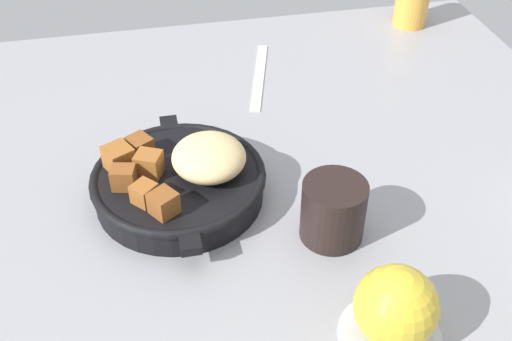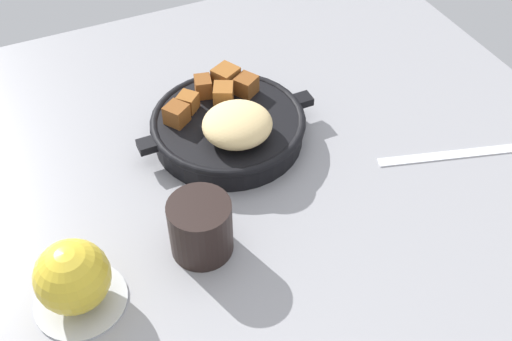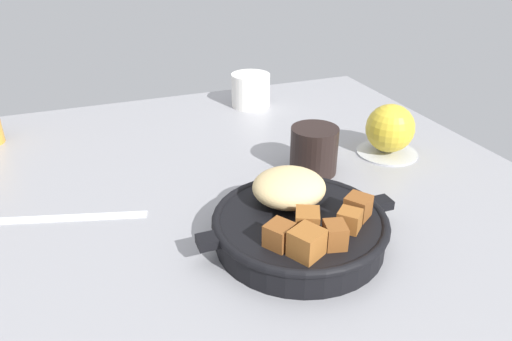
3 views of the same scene
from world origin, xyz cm
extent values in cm
cube|color=gray|center=(0.00, 0.00, -1.20)|extent=(93.10, 100.62, 2.40)
cylinder|color=black|center=(2.66, -12.39, 1.89)|extent=(21.43, 21.43, 3.78)
torus|color=black|center=(2.66, -12.39, 3.47)|extent=(22.20, 22.20, 1.20)
cube|color=black|center=(14.58, -12.39, 3.21)|extent=(2.64, 2.40, 1.20)
cube|color=black|center=(-9.27, -12.39, 3.21)|extent=(2.64, 2.40, 1.20)
ellipsoid|color=#DBBC7F|center=(2.86, -8.42, 5.94)|extent=(9.62, 9.28, 4.32)
cube|color=#935623|center=(1.87, -15.82, 5.31)|extent=(3.83, 3.96, 3.06)
cube|color=#935623|center=(6.99, -16.77, 5.03)|extent=(3.58, 3.58, 2.50)
cube|color=brown|center=(3.77, -19.02, 5.20)|extent=(2.96, 3.31, 2.84)
cube|color=brown|center=(-2.09, -16.74, 5.16)|extent=(3.95, 3.90, 2.77)
cube|color=#935623|center=(0.36, -19.44, 5.36)|extent=(4.42, 4.36, 3.17)
cube|color=brown|center=(9.39, -14.72, 5.18)|extent=(3.92, 3.93, 2.81)
cylinder|color=#B7BABF|center=(28.63, 6.06, 0.30)|extent=(10.64, 10.64, 0.60)
sphere|color=gold|center=(28.63, 6.06, 4.79)|extent=(8.39, 8.39, 8.39)
cube|color=silver|center=(-24.75, 3.97, 0.18)|extent=(20.97, 7.35, 0.36)
cylinder|color=gold|center=(-38.08, 36.21, 4.85)|extent=(6.28, 6.28, 9.69)
cylinder|color=black|center=(13.24, 4.60, 3.82)|extent=(7.65, 7.65, 7.65)
camera|label=1|loc=(63.16, -15.20, 52.98)|focal=43.30mm
camera|label=2|loc=(26.45, 49.55, 60.46)|focal=43.11mm
camera|label=3|loc=(-20.48, -57.50, 36.67)|focal=33.71mm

